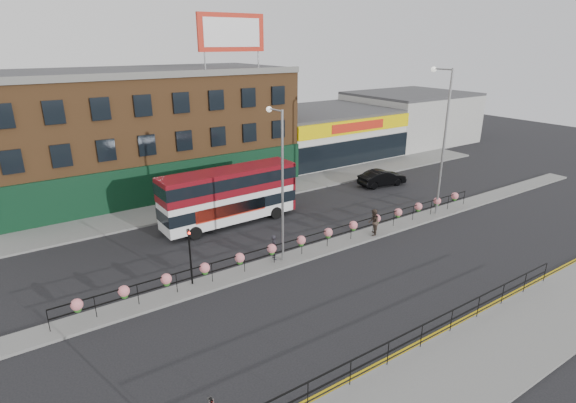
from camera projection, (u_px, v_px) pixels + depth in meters
ground at (315, 252)px, 28.23m from camera, size 120.00×120.00×0.00m
south_pavement at (488, 355)px, 18.84m from camera, size 60.00×4.00×0.15m
north_pavement at (228, 199)px, 37.57m from camera, size 60.00×4.00×0.15m
median at (315, 251)px, 28.20m from camera, size 60.00×1.60×0.15m
yellow_line_inner at (442, 329)px, 20.66m from camera, size 60.00×0.10×0.01m
yellow_line_outer at (445, 331)px, 20.51m from camera, size 60.00×0.10×0.01m
brick_building at (144, 129)px, 39.97m from camera, size 25.00×12.21×10.30m
supermarket at (321, 133)px, 51.30m from camera, size 15.00×12.25×5.30m
warehouse_east at (409, 117)px, 58.98m from camera, size 14.50×12.00×6.30m
billboard at (232, 33)px, 36.80m from camera, size 6.00×0.29×4.40m
median_railing at (315, 237)px, 27.87m from camera, size 30.04×0.56×1.23m
south_railing at (422, 331)px, 18.97m from camera, size 20.04×0.05×1.12m
double_decker_bus at (230, 191)px, 31.89m from camera, size 10.08×2.70×4.05m
car at (382, 178)px, 41.03m from camera, size 2.89×4.93×1.47m
pedestrian_a at (274, 247)px, 26.80m from camera, size 0.70×0.58×1.55m
pedestrian_b at (373, 222)px, 30.10m from camera, size 1.57×1.57×1.81m
lamp_column_west at (280, 174)px, 25.30m from camera, size 0.32×1.57×8.95m
lamp_column_east at (442, 130)px, 32.28m from camera, size 0.38×1.87×10.67m
traffic_light_median at (189, 245)px, 23.49m from camera, size 0.15×0.28×3.65m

